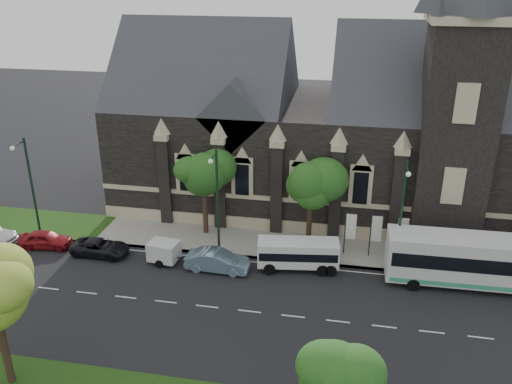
% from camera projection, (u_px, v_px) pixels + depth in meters
% --- Properties ---
extents(ground, '(160.00, 160.00, 0.00)m').
position_uv_depth(ground, '(249.00, 311.00, 36.55)').
color(ground, black).
rests_on(ground, ground).
extents(sidewalk, '(80.00, 5.00, 0.15)m').
position_uv_depth(sidewalk, '(272.00, 244.00, 45.10)').
color(sidewalk, '#9A958C').
rests_on(sidewalk, ground).
extents(museum, '(40.00, 17.70, 29.90)m').
position_uv_depth(museum, '(343.00, 125.00, 49.42)').
color(museum, black).
rests_on(museum, ground).
extents(tree_park_east, '(3.40, 3.40, 6.28)m').
position_uv_depth(tree_park_east, '(338.00, 361.00, 25.25)').
color(tree_park_east, black).
rests_on(tree_park_east, ground).
extents(tree_walk_right, '(4.08, 4.08, 7.80)m').
position_uv_depth(tree_walk_right, '(314.00, 179.00, 43.38)').
color(tree_walk_right, black).
rests_on(tree_walk_right, ground).
extents(tree_walk_left, '(3.91, 3.91, 7.64)m').
position_uv_depth(tree_walk_left, '(207.00, 172.00, 44.95)').
color(tree_walk_left, black).
rests_on(tree_walk_left, ground).
extents(street_lamp_near, '(0.36, 1.88, 9.00)m').
position_uv_depth(street_lamp_near, '(402.00, 212.00, 39.23)').
color(street_lamp_near, '#152F1F').
rests_on(street_lamp_near, ground).
extents(street_lamp_mid, '(0.36, 1.88, 9.00)m').
position_uv_depth(street_lamp_mid, '(217.00, 197.00, 41.62)').
color(street_lamp_mid, '#152F1F').
rests_on(street_lamp_mid, ground).
extents(street_lamp_far, '(0.36, 1.88, 9.00)m').
position_uv_depth(street_lamp_far, '(30.00, 183.00, 44.36)').
color(street_lamp_far, '#152F1F').
rests_on(street_lamp_far, ground).
extents(banner_flag_left, '(0.90, 0.10, 4.00)m').
position_uv_depth(banner_flag_left, '(349.00, 229.00, 42.66)').
color(banner_flag_left, '#152F1F').
rests_on(banner_flag_left, ground).
extents(banner_flag_center, '(0.90, 0.10, 4.00)m').
position_uv_depth(banner_flag_center, '(374.00, 231.00, 42.32)').
color(banner_flag_center, '#152F1F').
rests_on(banner_flag_center, ground).
extents(banner_flag_right, '(0.90, 0.10, 4.00)m').
position_uv_depth(banner_flag_right, '(400.00, 233.00, 41.98)').
color(banner_flag_right, '#152F1F').
rests_on(banner_flag_right, ground).
extents(tour_coach, '(13.40, 3.24, 3.89)m').
position_uv_depth(tour_coach, '(481.00, 261.00, 38.60)').
color(tour_coach, silver).
rests_on(tour_coach, ground).
extents(shuttle_bus, '(6.40, 2.97, 2.39)m').
position_uv_depth(shuttle_bus, '(298.00, 253.00, 41.13)').
color(shuttle_bus, silver).
rests_on(shuttle_bus, ground).
extents(box_trailer, '(3.38, 2.00, 1.76)m').
position_uv_depth(box_trailer, '(164.00, 251.00, 42.18)').
color(box_trailer, silver).
rests_on(box_trailer, ground).
extents(sedan, '(4.97, 1.82, 1.63)m').
position_uv_depth(sedan, '(217.00, 261.00, 41.16)').
color(sedan, '#7392A6').
rests_on(sedan, ground).
extents(car_far_red, '(4.46, 2.19, 1.46)m').
position_uv_depth(car_far_red, '(45.00, 239.00, 44.52)').
color(car_far_red, maroon).
rests_on(car_far_red, ground).
extents(car_far_black, '(4.78, 2.26, 1.32)m').
position_uv_depth(car_far_black, '(100.00, 247.00, 43.42)').
color(car_far_black, black).
rests_on(car_far_black, ground).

